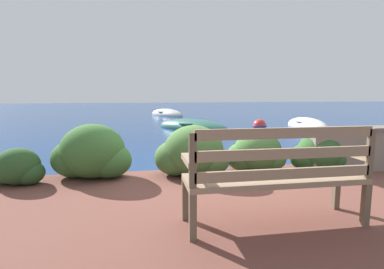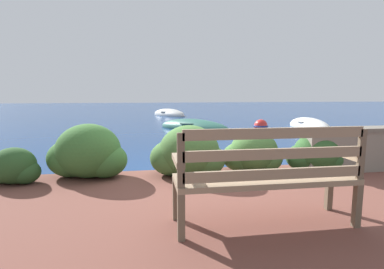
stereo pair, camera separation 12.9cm
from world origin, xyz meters
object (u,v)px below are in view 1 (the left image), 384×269
(park_bench, at_px, (277,174))
(mooring_buoy, at_px, (259,126))
(rowboat_mid, at_px, (192,128))
(rowboat_nearest, at_px, (307,126))
(rowboat_far, at_px, (167,115))

(park_bench, bearing_deg, mooring_buoy, 67.50)
(rowboat_mid, height_order, mooring_buoy, rowboat_mid)
(rowboat_nearest, bearing_deg, mooring_buoy, -96.18)
(rowboat_mid, bearing_deg, rowboat_far, -39.17)
(rowboat_far, bearing_deg, rowboat_nearest, 4.36)
(rowboat_nearest, height_order, rowboat_far, rowboat_far)
(rowboat_nearest, xyz_separation_m, mooring_buoy, (-1.99, 0.20, 0.03))
(rowboat_nearest, bearing_deg, rowboat_far, -146.98)
(park_bench, xyz_separation_m, rowboat_nearest, (5.54, 8.79, -0.64))
(rowboat_far, bearing_deg, rowboat_mid, -26.08)
(park_bench, bearing_deg, rowboat_nearest, 56.82)
(rowboat_nearest, relative_size, rowboat_mid, 0.85)
(rowboat_mid, height_order, rowboat_far, rowboat_far)
(park_bench, distance_m, mooring_buoy, 9.69)
(rowboat_mid, bearing_deg, park_bench, 132.85)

